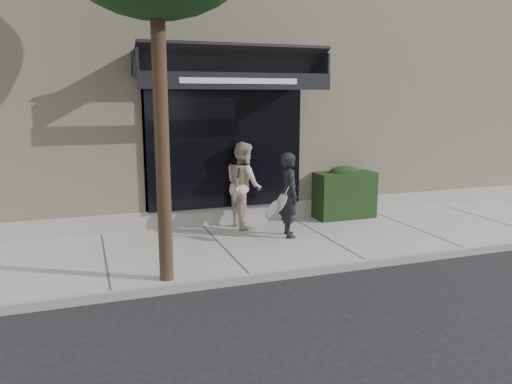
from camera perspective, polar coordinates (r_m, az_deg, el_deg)
name	(u,v)px	position (r m, az deg, el deg)	size (l,w,h in m)	color
ground	(323,242)	(9.66, 7.72, -5.68)	(80.00, 80.00, 0.00)	black
sidewalk	(324,239)	(9.64, 7.73, -5.34)	(20.00, 3.00, 0.12)	gray
curb	(367,264)	(8.36, 12.58, -8.01)	(20.00, 0.10, 0.14)	gray
building_facade	(243,96)	(13.86, -1.49, 10.87)	(14.30, 8.04, 5.64)	beige
hedge	(343,193)	(11.08, 9.96, -0.10)	(1.30, 0.70, 1.14)	black
pedestrian_front	(289,195)	(9.38, 3.82, -0.34)	(0.80, 0.83, 1.60)	black
pedestrian_back	(244,185)	(10.06, -1.42, 0.85)	(0.72, 0.89, 1.73)	#BBA896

